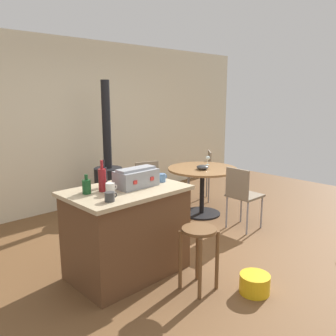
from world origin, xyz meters
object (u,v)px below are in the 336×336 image
at_px(wooden_stool, 199,245).
at_px(cup_2, 110,197).
at_px(serving_bowl, 203,167).
at_px(cup_1, 162,178).
at_px(wood_stove, 109,180).
at_px(wine_glass, 208,158).
at_px(bottle_0, 87,186).
at_px(folding_chair_far, 150,187).
at_px(bottle_2, 104,177).
at_px(cup_0, 110,189).
at_px(bottle_1, 102,179).
at_px(folding_chair_left, 242,193).
at_px(toolbox, 136,178).
at_px(plastic_bucket, 255,284).
at_px(dining_table, 202,179).
at_px(kitchen_island, 127,231).
at_px(folding_chair_near, 202,171).

distance_m(wooden_stool, cup_2, 0.95).
bearing_deg(cup_2, serving_bowl, 20.39).
bearing_deg(wooden_stool, cup_1, 77.14).
relative_size(wood_stove, cup_2, 16.43).
distance_m(cup_2, wine_glass, 2.74).
bearing_deg(wooden_stool, bottle_0, 128.81).
height_order(folding_chair_far, wine_glass, wine_glass).
bearing_deg(bottle_2, cup_0, -111.33).
bearing_deg(bottle_1, folding_chair_left, -5.79).
xyz_separation_m(folding_chair_left, toolbox, (-1.74, 0.11, 0.48)).
height_order(bottle_1, plastic_bucket, bottle_1).
bearing_deg(wooden_stool, wood_stove, 74.24).
bearing_deg(wood_stove, bottle_2, -125.35).
bearing_deg(plastic_bucket, wine_glass, 50.31).
bearing_deg(dining_table, bottle_1, -165.21).
relative_size(kitchen_island, bottle_1, 3.88).
relative_size(kitchen_island, folding_chair_near, 1.36).
bearing_deg(dining_table, bottle_0, -166.89).
relative_size(serving_bowl, plastic_bucket, 0.63).
xyz_separation_m(cup_1, plastic_bucket, (0.17, -1.09, -0.86)).
xyz_separation_m(folding_chair_far, cup_2, (-1.55, -1.24, 0.44)).
bearing_deg(bottle_1, cup_0, -92.60).
distance_m(wine_glass, serving_bowl, 0.38).
bearing_deg(serving_bowl, plastic_bucket, -125.88).
height_order(toolbox, plastic_bucket, toolbox).
height_order(folding_chair_near, wine_glass, wine_glass).
bearing_deg(bottle_1, wine_glass, 15.64).
xyz_separation_m(toolbox, wine_glass, (2.07, 0.77, -0.16)).
height_order(cup_2, plastic_bucket, cup_2).
distance_m(folding_chair_far, cup_1, 1.36).
height_order(kitchen_island, wooden_stool, kitchen_island).
bearing_deg(wooden_stool, kitchen_island, 112.49).
xyz_separation_m(dining_table, folding_chair_left, (-0.09, -0.78, -0.05)).
bearing_deg(folding_chair_far, cup_1, -125.22).
distance_m(kitchen_island, dining_table, 2.06).
bearing_deg(bottle_0, cup_2, -87.17).
distance_m(toolbox, bottle_1, 0.36).
bearing_deg(wood_stove, cup_1, -106.82).
distance_m(kitchen_island, folding_chair_far, 1.56).
height_order(folding_chair_near, bottle_1, bottle_1).
bearing_deg(kitchen_island, folding_chair_left, -3.86).
distance_m(wood_stove, bottle_2, 2.01).
relative_size(bottle_0, wine_glass, 1.29).
bearing_deg(wooden_stool, folding_chair_left, 20.71).
distance_m(wood_stove, cup_1, 1.97).
bearing_deg(dining_table, kitchen_island, -161.38).
height_order(cup_0, serving_bowl, cup_0).
xyz_separation_m(bottle_0, cup_2, (0.02, -0.35, -0.03)).
xyz_separation_m(wooden_stool, cup_0, (-0.52, 0.66, 0.51)).
relative_size(dining_table, bottle_1, 3.44).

